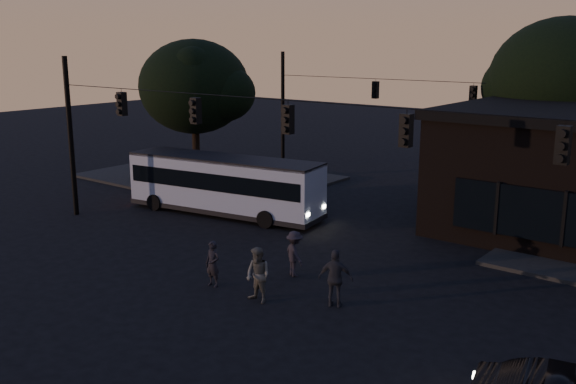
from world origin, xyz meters
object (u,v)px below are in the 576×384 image
Objects in this scene: pedestrian_b at (258,275)px; pedestrian_a at (213,264)px; bus at (224,182)px; pedestrian_d at (295,254)px; pedestrian_c at (336,278)px.

pedestrian_a is at bearing -176.32° from pedestrian_b.
bus is 9.04m from pedestrian_d.
bus is at bearing -2.70° from pedestrian_d.
pedestrian_b is at bearing -50.04° from bus.
pedestrian_d is (7.76, -4.57, -0.74)m from bus.
pedestrian_a is 2.96m from pedestrian_d.
bus is at bearing 129.65° from pedestrian_a.
bus is 6.40× the size of pedestrian_a.
pedestrian_b is 2.47m from pedestrian_c.
bus is at bearing 145.43° from pedestrian_b.
bus is 5.61× the size of pedestrian_b.
pedestrian_b is at bearing 5.32° from pedestrian_c.
pedestrian_c reaches higher than pedestrian_d.
pedestrian_d is (-0.53, 2.59, -0.08)m from pedestrian_b.
pedestrian_b is 1.10× the size of pedestrian_d.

